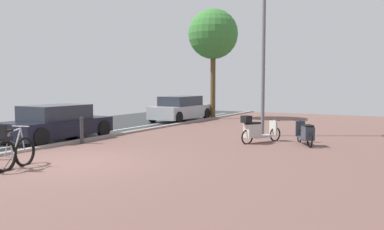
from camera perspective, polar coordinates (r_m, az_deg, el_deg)
name	(u,v)px	position (r m, az deg, el deg)	size (l,w,h in m)	color
ground	(110,169)	(9.80, -11.75, -7.66)	(21.00, 40.00, 0.13)	#242627
bicycle_foreground	(12,152)	(10.40, -24.56, -4.88)	(0.60, 1.43, 1.13)	black
scooter_near	(306,134)	(13.58, 16.14, -2.61)	(0.95, 1.55, 0.81)	black
scooter_mid	(256,130)	(13.73, 9.30, -2.17)	(1.03, 1.68, 0.99)	black
parked_car_near	(57,123)	(15.18, -18.94, -1.11)	(1.90, 4.01, 1.27)	black
parked_car_far	(181,109)	(21.95, -1.64, 0.92)	(1.80, 4.21, 1.36)	#A2A8AD
lamp_post	(264,45)	(15.67, 10.32, 9.98)	(0.20, 0.52, 6.44)	slate
street_tree	(213,35)	(23.46, 3.08, 11.54)	(2.91, 2.91, 6.40)	brown
bollard_far	(82,130)	(13.94, -15.68, -2.14)	(0.12, 0.12, 0.91)	#38383D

